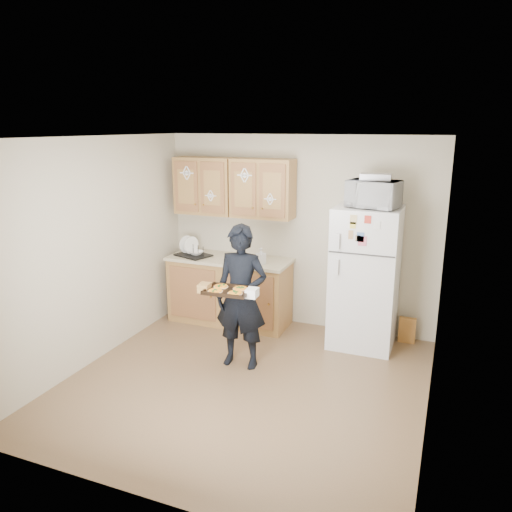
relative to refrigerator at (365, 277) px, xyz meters
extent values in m
plane|color=brown|center=(-0.95, -1.43, -0.85)|extent=(3.60, 3.60, 0.00)
plane|color=silver|center=(-0.95, -1.43, 1.65)|extent=(3.60, 3.60, 0.00)
cube|color=#BAB097|center=(-0.95, 0.37, 0.40)|extent=(3.60, 0.04, 2.50)
cube|color=#BAB097|center=(-0.95, -3.23, 0.40)|extent=(3.60, 0.04, 2.50)
cube|color=#BAB097|center=(-2.75, -1.43, 0.40)|extent=(0.04, 3.60, 2.50)
cube|color=#BAB097|center=(0.85, -1.43, 0.40)|extent=(0.04, 3.60, 2.50)
cube|color=silver|center=(0.00, 0.00, 0.00)|extent=(0.75, 0.70, 1.70)
cube|color=olive|center=(-1.80, 0.05, -0.42)|extent=(1.60, 0.60, 0.86)
cube|color=#B9AF8E|center=(-1.80, 0.05, 0.03)|extent=(1.64, 0.64, 0.04)
cube|color=olive|center=(-2.20, 0.18, 0.98)|extent=(0.80, 0.33, 0.75)
cube|color=olive|center=(-1.38, 0.18, 0.98)|extent=(0.80, 0.33, 0.75)
cube|color=gold|center=(0.52, 0.24, -0.69)|extent=(0.20, 0.07, 0.32)
imported|color=black|center=(-1.15, -1.05, -0.05)|extent=(0.60, 0.42, 1.60)
cube|color=black|center=(-1.17, -1.35, 0.11)|extent=(0.48, 0.37, 0.04)
cylinder|color=#F8AB1F|center=(-1.27, -1.44, 0.12)|extent=(0.15, 0.15, 0.02)
cylinder|color=#F8AB1F|center=(-1.06, -1.42, 0.12)|extent=(0.15, 0.15, 0.02)
cylinder|color=#F8AB1F|center=(-1.28, -1.28, 0.12)|extent=(0.15, 0.15, 0.02)
cylinder|color=#F8AB1F|center=(-1.07, -1.27, 0.12)|extent=(0.15, 0.15, 0.02)
imported|color=silver|center=(0.05, -0.05, 1.01)|extent=(0.62, 0.48, 0.31)
cube|color=silver|center=(0.06, -0.02, 1.20)|extent=(0.35, 0.26, 0.07)
cube|color=black|center=(-2.30, -0.03, 0.14)|extent=(0.53, 0.46, 0.18)
imported|color=white|center=(-2.25, -0.03, 0.10)|extent=(0.23, 0.23, 0.05)
imported|color=silver|center=(-1.30, -0.08, 0.15)|extent=(0.12, 0.12, 0.21)
camera|label=1|loc=(0.90, -5.76, 1.76)|focal=35.00mm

